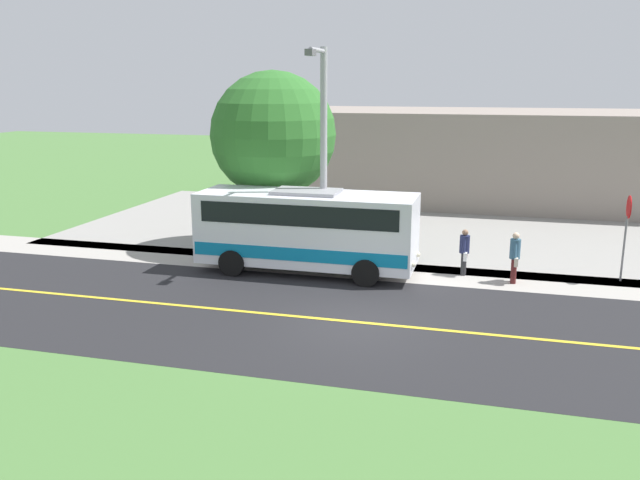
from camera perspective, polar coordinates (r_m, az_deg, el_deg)
ground_plane at (r=18.27m, az=3.12°, el=-7.13°), size 120.00×120.00×0.00m
road_surface at (r=18.27m, az=3.12°, el=-7.12°), size 8.00×100.00×0.01m
sidewalk at (r=23.13m, az=5.81°, el=-2.71°), size 2.40×100.00×0.01m
parking_lot_surface at (r=29.84m, az=13.78°, el=0.66°), size 14.00×36.00×0.01m
road_centre_line at (r=18.26m, az=3.12°, el=-7.11°), size 0.16×100.00×0.00m
shuttle_bus_front at (r=22.64m, az=-1.15°, el=1.13°), size 2.64×7.60×2.88m
pedestrian_with_bags at (r=22.41m, az=16.53°, el=-1.33°), size 0.72×0.34×1.70m
pedestrian_waiting at (r=22.95m, az=12.41°, el=-0.91°), size 0.72×0.34×1.59m
stop_sign at (r=23.65m, az=25.07°, el=1.32°), size 0.76×0.07×2.88m
street_light_pole at (r=22.47m, az=0.23°, el=7.78°), size 1.97×0.24×7.58m
tree_curbside at (r=25.63m, az=-4.09°, el=9.09°), size 4.84×4.84×6.91m
commercial_building at (r=38.36m, az=13.38°, el=7.19°), size 10.00×21.17×4.93m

